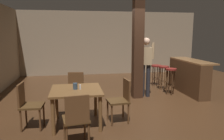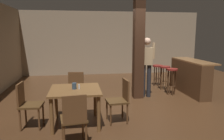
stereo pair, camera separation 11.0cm
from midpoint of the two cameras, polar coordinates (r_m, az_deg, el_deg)
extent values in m
plane|color=#422816|center=(5.85, 6.55, -8.83)|extent=(10.80, 10.80, 0.00)
cube|color=gray|center=(9.96, -0.75, 7.02)|extent=(8.00, 0.10, 2.80)
cube|color=#382114|center=(6.21, 6.25, 5.44)|extent=(0.28, 0.28, 2.80)
cube|color=brown|center=(4.45, -10.03, -5.20)|extent=(1.00, 1.00, 0.04)
cylinder|color=brown|center=(4.98, -4.94, -7.91)|extent=(0.07, 0.07, 0.70)
cylinder|color=brown|center=(4.98, -14.91, -8.19)|extent=(0.07, 0.07, 0.70)
cylinder|color=brown|center=(4.17, -3.84, -11.41)|extent=(0.07, 0.07, 0.70)
cylinder|color=brown|center=(4.17, -15.88, -11.75)|extent=(0.07, 0.07, 0.70)
cube|color=#4C3319|center=(4.58, -20.81, -8.74)|extent=(0.45, 0.45, 0.04)
cube|color=brown|center=(4.57, -23.31, -6.00)|extent=(0.06, 0.38, 0.45)
cylinder|color=brown|center=(4.78, -18.05, -10.69)|extent=(0.04, 0.04, 0.43)
cylinder|color=brown|center=(4.46, -18.98, -12.23)|extent=(0.04, 0.04, 0.43)
cylinder|color=brown|center=(4.86, -22.15, -10.58)|extent=(0.04, 0.04, 0.43)
cylinder|color=brown|center=(4.55, -23.38, -12.06)|extent=(0.04, 0.04, 0.43)
cube|color=#4C3319|center=(4.58, 0.83, -8.11)|extent=(0.46, 0.46, 0.04)
cube|color=brown|center=(4.57, 3.16, -5.22)|extent=(0.07, 0.38, 0.45)
cylinder|color=brown|center=(4.45, -0.76, -11.71)|extent=(0.04, 0.04, 0.43)
cylinder|color=brown|center=(4.77, -1.82, -10.24)|extent=(0.04, 0.04, 0.43)
cylinder|color=brown|center=(4.55, 3.60, -11.27)|extent=(0.04, 0.04, 0.43)
cylinder|color=brown|center=(4.86, 2.26, -9.87)|extent=(0.04, 0.04, 0.43)
cube|color=#4C3319|center=(3.73, -10.26, -12.48)|extent=(0.47, 0.47, 0.04)
cube|color=brown|center=(3.47, -9.95, -10.19)|extent=(0.38, 0.09, 0.45)
cylinder|color=brown|center=(3.96, -13.10, -14.75)|extent=(0.04, 0.04, 0.43)
cylinder|color=brown|center=(4.00, -7.94, -14.35)|extent=(0.04, 0.04, 0.43)
cylinder|color=brown|center=(3.65, -12.62, -16.97)|extent=(0.04, 0.04, 0.43)
cylinder|color=brown|center=(3.69, -6.97, -16.49)|extent=(0.04, 0.04, 0.43)
cube|color=#4C3319|center=(5.33, -10.20, -5.70)|extent=(0.48, 0.48, 0.04)
cube|color=brown|center=(5.47, -9.98, -2.90)|extent=(0.38, 0.09, 0.45)
cylinder|color=brown|center=(5.21, -8.49, -8.62)|extent=(0.04, 0.04, 0.43)
cylinder|color=brown|center=(5.26, -12.32, -8.55)|extent=(0.04, 0.04, 0.43)
cylinder|color=brown|center=(5.54, -8.06, -7.49)|extent=(0.04, 0.04, 0.43)
cylinder|color=brown|center=(5.59, -11.66, -7.44)|extent=(0.04, 0.04, 0.43)
cylinder|color=#33475B|center=(4.42, -10.29, -4.18)|extent=(0.09, 0.09, 0.13)
cylinder|color=silver|center=(4.41, -9.01, -4.37)|extent=(0.03, 0.03, 0.10)
cube|color=tan|center=(6.33, 8.38, 3.65)|extent=(0.39, 0.30, 0.50)
sphere|color=tan|center=(6.30, 8.47, 7.41)|extent=(0.27, 0.27, 0.21)
cylinder|color=#232328|center=(6.44, 8.94, -2.79)|extent=(0.15, 0.15, 0.95)
cylinder|color=#232328|center=(6.45, 7.51, -2.75)|extent=(0.15, 0.15, 0.95)
cylinder|color=tan|center=(6.32, 10.18, 4.96)|extent=(0.10, 0.10, 0.46)
cylinder|color=tan|center=(6.33, 6.65, 5.05)|extent=(0.10, 0.10, 0.46)
cube|color=brown|center=(7.14, 19.72, 2.31)|extent=(0.56, 1.88, 0.04)
cube|color=#4C301C|center=(7.17, 18.79, -1.78)|extent=(0.36, 1.88, 0.99)
cylinder|color=maroon|center=(6.77, 14.74, 0.20)|extent=(0.33, 0.33, 0.05)
torus|color=#422816|center=(6.87, 14.56, -3.96)|extent=(0.23, 0.23, 0.02)
cylinder|color=#422816|center=(6.94, 14.23, -2.92)|extent=(0.03, 0.03, 0.75)
cylinder|color=#422816|center=(6.75, 14.97, -3.30)|extent=(0.03, 0.03, 0.75)
cylinder|color=#422816|center=(6.89, 15.40, -3.06)|extent=(0.03, 0.03, 0.75)
cylinder|color=#422816|center=(6.80, 13.79, -3.15)|extent=(0.03, 0.03, 0.75)
cylinder|color=maroon|center=(7.29, 12.94, 0.82)|extent=(0.33, 0.33, 0.05)
torus|color=brown|center=(7.38, 12.80, -2.99)|extent=(0.24, 0.24, 0.02)
cylinder|color=brown|center=(7.46, 12.51, -2.05)|extent=(0.03, 0.03, 0.74)
cylinder|color=brown|center=(7.26, 13.16, -2.39)|extent=(0.03, 0.03, 0.74)
cylinder|color=brown|center=(7.40, 13.61, -2.18)|extent=(0.03, 0.03, 0.74)
cylinder|color=brown|center=(7.32, 12.05, -2.26)|extent=(0.03, 0.03, 0.74)
cylinder|color=maroon|center=(7.82, 11.09, 1.10)|extent=(0.36, 0.36, 0.05)
torus|color=#382114|center=(7.90, 10.99, -2.23)|extent=(0.25, 0.25, 0.02)
cylinder|color=#382114|center=(7.99, 10.71, -1.40)|extent=(0.03, 0.03, 0.69)
cylinder|color=#382114|center=(7.78, 11.31, -1.72)|extent=(0.03, 0.03, 0.69)
cylinder|color=#382114|center=(7.93, 11.79, -1.52)|extent=(0.03, 0.03, 0.69)
cylinder|color=#382114|center=(7.85, 10.22, -1.59)|extent=(0.03, 0.03, 0.69)
camera|label=1|loc=(0.05, -90.58, -0.10)|focal=35.00mm
camera|label=2|loc=(0.05, 89.42, 0.10)|focal=35.00mm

